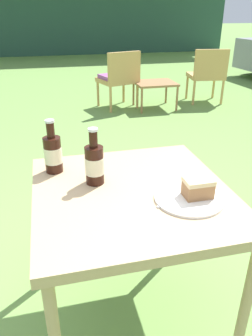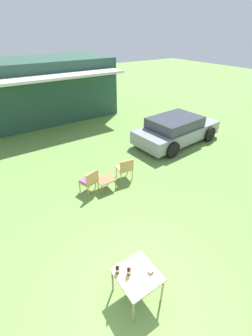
{
  "view_description": "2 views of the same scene",
  "coord_description": "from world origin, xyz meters",
  "px_view_note": "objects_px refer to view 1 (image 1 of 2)",
  "views": [
    {
      "loc": [
        -0.29,
        -1.08,
        1.35
      ],
      "look_at": [
        0.0,
        0.1,
        0.75
      ],
      "focal_mm": 35.0,
      "sensor_mm": 36.0,
      "label": 1
    },
    {
      "loc": [
        -1.58,
        -1.95,
        4.62
      ],
      "look_at": [
        1.74,
        2.96,
        0.9
      ],
      "focal_mm": 24.0,
      "sensor_mm": 36.0,
      "label": 2
    }
  ],
  "objects_px": {
    "wicker_chair_cushioned": "(119,76)",
    "patio_table": "(132,205)",
    "garden_side_table": "(155,85)",
    "cola_bottle_far": "(53,153)",
    "wicker_chair_plain": "(208,72)",
    "cake_on_plate": "(193,193)",
    "cola_bottle_near": "(94,164)"
  },
  "relations": [
    {
      "from": "wicker_chair_cushioned",
      "to": "patio_table",
      "type": "distance_m",
      "value": 3.67
    },
    {
      "from": "garden_side_table",
      "to": "cola_bottle_far",
      "type": "bearing_deg",
      "value": -115.57
    },
    {
      "from": "garden_side_table",
      "to": "cola_bottle_far",
      "type": "height_order",
      "value": "cola_bottle_far"
    },
    {
      "from": "patio_table",
      "to": "cola_bottle_far",
      "type": "relative_size",
      "value": 3.36
    },
    {
      "from": "wicker_chair_plain",
      "to": "garden_side_table",
      "type": "xyz_separation_m",
      "value": [
        -0.87,
        -0.1,
        -0.12
      ]
    },
    {
      "from": "patio_table",
      "to": "cake_on_plate",
      "type": "bearing_deg",
      "value": -30.02
    },
    {
      "from": "cake_on_plate",
      "to": "cola_bottle_far",
      "type": "xyz_separation_m",
      "value": [
        -0.49,
        0.36,
        0.06
      ]
    },
    {
      "from": "wicker_chair_plain",
      "to": "cola_bottle_near",
      "type": "bearing_deg",
      "value": 65.36
    },
    {
      "from": "cake_on_plate",
      "to": "cola_bottle_near",
      "type": "distance_m",
      "value": 0.4
    },
    {
      "from": "wicker_chair_cushioned",
      "to": "wicker_chair_plain",
      "type": "distance_m",
      "value": 1.37
    },
    {
      "from": "wicker_chair_cushioned",
      "to": "cola_bottle_far",
      "type": "relative_size",
      "value": 3.45
    },
    {
      "from": "wicker_chair_cushioned",
      "to": "cake_on_plate",
      "type": "relative_size",
      "value": 3.13
    },
    {
      "from": "wicker_chair_cushioned",
      "to": "garden_side_table",
      "type": "bearing_deg",
      "value": 149.03
    },
    {
      "from": "cola_bottle_near",
      "to": "cake_on_plate",
      "type": "bearing_deg",
      "value": -32.71
    },
    {
      "from": "garden_side_table",
      "to": "patio_table",
      "type": "relative_size",
      "value": 0.73
    },
    {
      "from": "wicker_chair_cushioned",
      "to": "wicker_chair_plain",
      "type": "relative_size",
      "value": 1.0
    },
    {
      "from": "wicker_chair_cushioned",
      "to": "cola_bottle_near",
      "type": "height_order",
      "value": "cola_bottle_near"
    },
    {
      "from": "garden_side_table",
      "to": "wicker_chair_plain",
      "type": "bearing_deg",
      "value": 6.76
    },
    {
      "from": "patio_table",
      "to": "cake_on_plate",
      "type": "relative_size",
      "value": 3.05
    },
    {
      "from": "garden_side_table",
      "to": "cola_bottle_near",
      "type": "xyz_separation_m",
      "value": [
        -1.39,
        -3.37,
        0.44
      ]
    },
    {
      "from": "cake_on_plate",
      "to": "cola_bottle_near",
      "type": "relative_size",
      "value": 1.1
    },
    {
      "from": "wicker_chair_plain",
      "to": "patio_table",
      "type": "bearing_deg",
      "value": 67.61
    },
    {
      "from": "wicker_chair_plain",
      "to": "cola_bottle_far",
      "type": "bearing_deg",
      "value": 62.41
    },
    {
      "from": "patio_table",
      "to": "cola_bottle_far",
      "type": "xyz_separation_m",
      "value": [
        -0.29,
        0.24,
        0.16
      ]
    },
    {
      "from": "wicker_chair_plain",
      "to": "garden_side_table",
      "type": "distance_m",
      "value": 0.88
    },
    {
      "from": "patio_table",
      "to": "wicker_chair_cushioned",
      "type": "bearing_deg",
      "value": 78.21
    },
    {
      "from": "wicker_chair_plain",
      "to": "cola_bottle_far",
      "type": "distance_m",
      "value": 4.12
    },
    {
      "from": "wicker_chair_cushioned",
      "to": "wicker_chair_plain",
      "type": "xyz_separation_m",
      "value": [
        1.37,
        -0.02,
        0.0
      ]
    },
    {
      "from": "wicker_chair_cushioned",
      "to": "cola_bottle_near",
      "type": "bearing_deg",
      "value": 58.73
    },
    {
      "from": "garden_side_table",
      "to": "wicker_chair_cushioned",
      "type": "bearing_deg",
      "value": 166.15
    },
    {
      "from": "wicker_chair_plain",
      "to": "garden_side_table",
      "type": "bearing_deg",
      "value": 15.07
    },
    {
      "from": "cake_on_plate",
      "to": "garden_side_table",
      "type": "bearing_deg",
      "value": 73.69
    }
  ]
}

